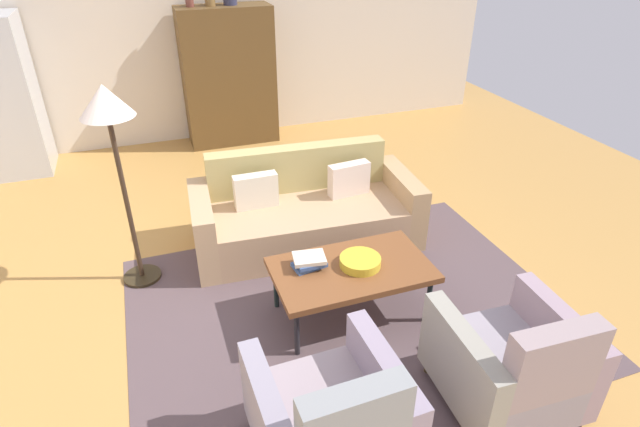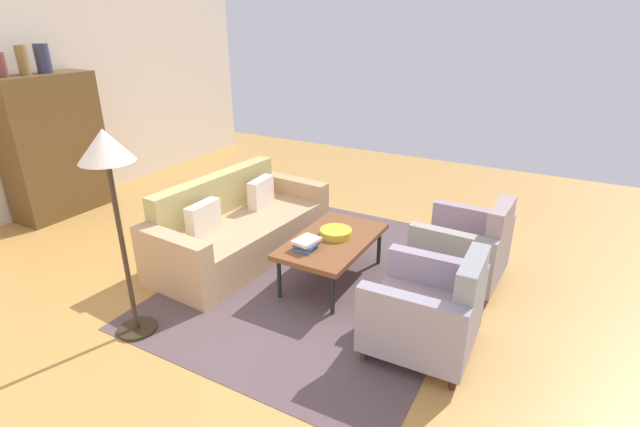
{
  "view_description": "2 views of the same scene",
  "coord_description": "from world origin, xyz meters",
  "px_view_note": "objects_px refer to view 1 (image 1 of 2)",
  "views": [
    {
      "loc": [
        -0.79,
        -3.46,
        2.75
      ],
      "look_at": [
        0.36,
        -0.23,
        0.76
      ],
      "focal_mm": 28.76,
      "sensor_mm": 36.0,
      "label": 1
    },
    {
      "loc": [
        -3.19,
        -2.47,
        2.46
      ],
      "look_at": [
        0.75,
        -0.29,
        0.57
      ],
      "focal_mm": 26.61,
      "sensor_mm": 36.0,
      "label": 2
    }
  ],
  "objects_px": {
    "armchair_right": "(514,368)",
    "fruit_bowl": "(360,262)",
    "floor_lamp": "(109,121)",
    "coffee_table": "(352,271)",
    "couch": "(304,213)",
    "cabinet": "(229,77)",
    "armchair_left": "(333,423)",
    "book_stack": "(309,261)"
  },
  "relations": [
    {
      "from": "fruit_bowl",
      "to": "cabinet",
      "type": "bearing_deg",
      "value": 92.89
    },
    {
      "from": "armchair_left",
      "to": "book_stack",
      "type": "bearing_deg",
      "value": 75.56
    },
    {
      "from": "couch",
      "to": "book_stack",
      "type": "height_order",
      "value": "couch"
    },
    {
      "from": "couch",
      "to": "floor_lamp",
      "type": "xyz_separation_m",
      "value": [
        -1.55,
        -0.14,
        1.16
      ]
    },
    {
      "from": "coffee_table",
      "to": "armchair_right",
      "type": "xyz_separation_m",
      "value": [
        0.6,
        -1.17,
        -0.07
      ]
    },
    {
      "from": "coffee_table",
      "to": "floor_lamp",
      "type": "xyz_separation_m",
      "value": [
        -1.54,
        1.05,
        1.03
      ]
    },
    {
      "from": "couch",
      "to": "cabinet",
      "type": "xyz_separation_m",
      "value": [
        -0.14,
        2.8,
        0.61
      ]
    },
    {
      "from": "armchair_right",
      "to": "fruit_bowl",
      "type": "xyz_separation_m",
      "value": [
        -0.53,
        1.17,
        0.15
      ]
    },
    {
      "from": "fruit_bowl",
      "to": "coffee_table",
      "type": "bearing_deg",
      "value": 180.0
    },
    {
      "from": "floor_lamp",
      "to": "armchair_left",
      "type": "bearing_deg",
      "value": -66.94
    },
    {
      "from": "book_stack",
      "to": "floor_lamp",
      "type": "xyz_separation_m",
      "value": [
        -1.24,
        0.93,
        0.94
      ]
    },
    {
      "from": "armchair_left",
      "to": "book_stack",
      "type": "xyz_separation_m",
      "value": [
        0.3,
        1.28,
        0.16
      ]
    },
    {
      "from": "book_stack",
      "to": "coffee_table",
      "type": "bearing_deg",
      "value": -20.85
    },
    {
      "from": "armchair_left",
      "to": "armchair_right",
      "type": "relative_size",
      "value": 1.0
    },
    {
      "from": "armchair_right",
      "to": "fruit_bowl",
      "type": "bearing_deg",
      "value": 117.01
    },
    {
      "from": "armchair_left",
      "to": "floor_lamp",
      "type": "xyz_separation_m",
      "value": [
        -0.94,
        2.22,
        1.1
      ]
    },
    {
      "from": "coffee_table",
      "to": "fruit_bowl",
      "type": "xyz_separation_m",
      "value": [
        0.07,
        0.0,
        0.07
      ]
    },
    {
      "from": "couch",
      "to": "armchair_left",
      "type": "bearing_deg",
      "value": 79.6
    },
    {
      "from": "couch",
      "to": "armchair_left",
      "type": "relative_size",
      "value": 2.45
    },
    {
      "from": "fruit_bowl",
      "to": "cabinet",
      "type": "relative_size",
      "value": 0.18
    },
    {
      "from": "floor_lamp",
      "to": "couch",
      "type": "bearing_deg",
      "value": 5.07
    },
    {
      "from": "coffee_table",
      "to": "cabinet",
      "type": "height_order",
      "value": "cabinet"
    },
    {
      "from": "armchair_left",
      "to": "cabinet",
      "type": "distance_m",
      "value": 5.21
    },
    {
      "from": "armchair_right",
      "to": "cabinet",
      "type": "distance_m",
      "value": 5.24
    },
    {
      "from": "armchair_right",
      "to": "floor_lamp",
      "type": "distance_m",
      "value": 3.27
    },
    {
      "from": "armchair_right",
      "to": "fruit_bowl",
      "type": "relative_size",
      "value": 2.79
    },
    {
      "from": "armchair_right",
      "to": "book_stack",
      "type": "height_order",
      "value": "armchair_right"
    },
    {
      "from": "armchair_right",
      "to": "book_stack",
      "type": "xyz_separation_m",
      "value": [
        -0.9,
        1.28,
        0.16
      ]
    },
    {
      "from": "coffee_table",
      "to": "floor_lamp",
      "type": "bearing_deg",
      "value": 145.76
    },
    {
      "from": "fruit_bowl",
      "to": "book_stack",
      "type": "bearing_deg",
      "value": 162.74
    },
    {
      "from": "couch",
      "to": "floor_lamp",
      "type": "distance_m",
      "value": 1.94
    },
    {
      "from": "couch",
      "to": "fruit_bowl",
      "type": "height_order",
      "value": "couch"
    },
    {
      "from": "armchair_right",
      "to": "fruit_bowl",
      "type": "distance_m",
      "value": 1.29
    },
    {
      "from": "armchair_left",
      "to": "fruit_bowl",
      "type": "relative_size",
      "value": 2.79
    },
    {
      "from": "couch",
      "to": "armchair_right",
      "type": "xyz_separation_m",
      "value": [
        0.59,
        -2.35,
        0.06
      ]
    },
    {
      "from": "coffee_table",
      "to": "fruit_bowl",
      "type": "height_order",
      "value": "fruit_bowl"
    },
    {
      "from": "cabinet",
      "to": "fruit_bowl",
      "type": "bearing_deg",
      "value": -87.11
    },
    {
      "from": "couch",
      "to": "floor_lamp",
      "type": "bearing_deg",
      "value": 9.09
    },
    {
      "from": "fruit_bowl",
      "to": "floor_lamp",
      "type": "distance_m",
      "value": 2.15
    },
    {
      "from": "couch",
      "to": "fruit_bowl",
      "type": "xyz_separation_m",
      "value": [
        0.06,
        -1.19,
        0.2
      ]
    },
    {
      "from": "floor_lamp",
      "to": "fruit_bowl",
      "type": "bearing_deg",
      "value": -33.09
    },
    {
      "from": "couch",
      "to": "floor_lamp",
      "type": "height_order",
      "value": "floor_lamp"
    }
  ]
}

